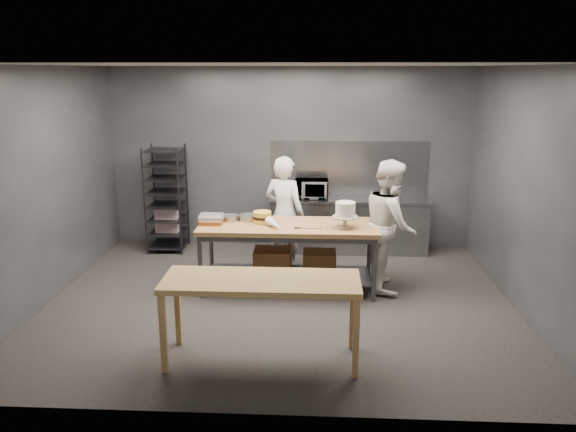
{
  "coord_description": "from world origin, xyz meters",
  "views": [
    {
      "loc": [
        0.47,
        -6.82,
        2.95
      ],
      "look_at": [
        0.09,
        0.41,
        1.05
      ],
      "focal_mm": 35.0,
      "sensor_mm": 36.0,
      "label": 1
    }
  ],
  "objects_px": {
    "frosted_cake_stand": "(345,211)",
    "near_counter": "(261,287)",
    "chef_right": "(390,225)",
    "layer_cake": "(262,217)",
    "speed_rack": "(166,200)",
    "microwave": "(311,189)",
    "chef_behind": "(284,213)",
    "work_table": "(290,249)"
  },
  "relations": [
    {
      "from": "work_table",
      "to": "frosted_cake_stand",
      "type": "height_order",
      "value": "frosted_cake_stand"
    },
    {
      "from": "microwave",
      "to": "work_table",
      "type": "bearing_deg",
      "value": -98.92
    },
    {
      "from": "work_table",
      "to": "chef_right",
      "type": "relative_size",
      "value": 1.34
    },
    {
      "from": "speed_rack",
      "to": "frosted_cake_stand",
      "type": "height_order",
      "value": "speed_rack"
    },
    {
      "from": "chef_behind",
      "to": "chef_right",
      "type": "distance_m",
      "value": 1.63
    },
    {
      "from": "chef_behind",
      "to": "layer_cake",
      "type": "relative_size",
      "value": 7.07
    },
    {
      "from": "chef_right",
      "to": "layer_cake",
      "type": "height_order",
      "value": "chef_right"
    },
    {
      "from": "work_table",
      "to": "layer_cake",
      "type": "bearing_deg",
      "value": 173.73
    },
    {
      "from": "chef_right",
      "to": "layer_cake",
      "type": "distance_m",
      "value": 1.74
    },
    {
      "from": "near_counter",
      "to": "speed_rack",
      "type": "height_order",
      "value": "speed_rack"
    },
    {
      "from": "frosted_cake_stand",
      "to": "near_counter",
      "type": "bearing_deg",
      "value": -116.46
    },
    {
      "from": "layer_cake",
      "to": "chef_right",
      "type": "bearing_deg",
      "value": 2.11
    },
    {
      "from": "microwave",
      "to": "frosted_cake_stand",
      "type": "distance_m",
      "value": 1.91
    },
    {
      "from": "layer_cake",
      "to": "chef_behind",
      "type": "bearing_deg",
      "value": 70.97
    },
    {
      "from": "chef_behind",
      "to": "microwave",
      "type": "height_order",
      "value": "chef_behind"
    },
    {
      "from": "microwave",
      "to": "layer_cake",
      "type": "height_order",
      "value": "microwave"
    },
    {
      "from": "near_counter",
      "to": "layer_cake",
      "type": "distance_m",
      "value": 2.06
    },
    {
      "from": "work_table",
      "to": "speed_rack",
      "type": "distance_m",
      "value": 2.69
    },
    {
      "from": "work_table",
      "to": "chef_right",
      "type": "distance_m",
      "value": 1.4
    },
    {
      "from": "near_counter",
      "to": "speed_rack",
      "type": "bearing_deg",
      "value": 118.08
    },
    {
      "from": "speed_rack",
      "to": "near_counter",
      "type": "bearing_deg",
      "value": -61.92
    },
    {
      "from": "near_counter",
      "to": "microwave",
      "type": "bearing_deg",
      "value": 82.94
    },
    {
      "from": "near_counter",
      "to": "speed_rack",
      "type": "distance_m",
      "value": 4.11
    },
    {
      "from": "microwave",
      "to": "layer_cake",
      "type": "distance_m",
      "value": 1.79
    },
    {
      "from": "speed_rack",
      "to": "chef_right",
      "type": "height_order",
      "value": "chef_right"
    },
    {
      "from": "chef_behind",
      "to": "layer_cake",
      "type": "xyz_separation_m",
      "value": [
        -0.26,
        -0.74,
        0.13
      ]
    },
    {
      "from": "frosted_cake_stand",
      "to": "layer_cake",
      "type": "relative_size",
      "value": 1.43
    },
    {
      "from": "work_table",
      "to": "speed_rack",
      "type": "bearing_deg",
      "value": 142.63
    },
    {
      "from": "work_table",
      "to": "near_counter",
      "type": "height_order",
      "value": "work_table"
    },
    {
      "from": "near_counter",
      "to": "work_table",
      "type": "bearing_deg",
      "value": 84.54
    },
    {
      "from": "work_table",
      "to": "chef_right",
      "type": "bearing_deg",
      "value": 4.45
    },
    {
      "from": "frosted_cake_stand",
      "to": "layer_cake",
      "type": "xyz_separation_m",
      "value": [
        -1.11,
        0.18,
        -0.14
      ]
    },
    {
      "from": "chef_right",
      "to": "work_table",
      "type": "bearing_deg",
      "value": 94.45
    },
    {
      "from": "speed_rack",
      "to": "microwave",
      "type": "relative_size",
      "value": 3.23
    },
    {
      "from": "work_table",
      "to": "chef_right",
      "type": "xyz_separation_m",
      "value": [
        1.36,
        0.11,
        0.32
      ]
    },
    {
      "from": "speed_rack",
      "to": "chef_behind",
      "type": "xyz_separation_m",
      "value": [
        2.01,
        -0.84,
        0.01
      ]
    },
    {
      "from": "chef_behind",
      "to": "microwave",
      "type": "relative_size",
      "value": 3.19
    },
    {
      "from": "speed_rack",
      "to": "chef_behind",
      "type": "bearing_deg",
      "value": -22.77
    },
    {
      "from": "chef_behind",
      "to": "layer_cake",
      "type": "distance_m",
      "value": 0.8
    },
    {
      "from": "chef_right",
      "to": "chef_behind",
      "type": "bearing_deg",
      "value": 65.4
    },
    {
      "from": "chef_behind",
      "to": "frosted_cake_stand",
      "type": "distance_m",
      "value": 1.29
    },
    {
      "from": "frosted_cake_stand",
      "to": "layer_cake",
      "type": "distance_m",
      "value": 1.14
    }
  ]
}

